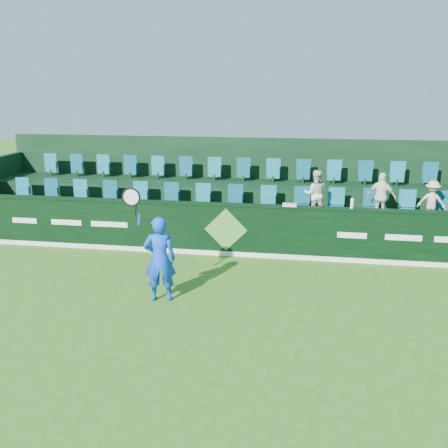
% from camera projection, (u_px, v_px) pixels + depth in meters
% --- Properties ---
extents(ground, '(60.00, 60.00, 0.00)m').
position_uv_depth(ground, '(192.00, 325.00, 9.06)').
color(ground, '#306618').
rests_on(ground, ground).
extents(sponsor_hoarding, '(16.00, 0.25, 1.35)m').
position_uv_depth(sponsor_hoarding, '(227.00, 229.00, 12.69)').
color(sponsor_hoarding, black).
rests_on(sponsor_hoarding, ground).
extents(stand_tier_front, '(16.00, 2.00, 0.80)m').
position_uv_depth(stand_tier_front, '(233.00, 228.00, 13.81)').
color(stand_tier_front, black).
rests_on(stand_tier_front, ground).
extents(stand_tier_back, '(16.00, 1.80, 1.30)m').
position_uv_depth(stand_tier_back, '(242.00, 204.00, 15.55)').
color(stand_tier_back, black).
rests_on(stand_tier_back, ground).
extents(stand_rear, '(16.00, 4.10, 2.60)m').
position_uv_depth(stand_rear, '(244.00, 183.00, 15.82)').
color(stand_rear, black).
rests_on(stand_rear, ground).
extents(seat_row_front, '(13.50, 0.50, 0.60)m').
position_uv_depth(seat_row_front, '(235.00, 200.00, 14.00)').
color(seat_row_front, '#156E84').
rests_on(seat_row_front, stand_tier_front).
extents(seat_row_back, '(13.50, 0.50, 0.60)m').
position_uv_depth(seat_row_back, '(243.00, 172.00, 15.58)').
color(seat_row_back, '#156E84').
rests_on(seat_row_back, stand_tier_back).
extents(tennis_player, '(1.07, 0.55, 2.35)m').
position_uv_depth(tennis_player, '(159.00, 258.00, 9.91)').
color(tennis_player, blue).
rests_on(tennis_player, ground).
extents(spectator_left, '(0.64, 0.51, 1.28)m').
position_uv_depth(spectator_left, '(315.00, 194.00, 13.21)').
color(spectator_left, silver).
rests_on(spectator_left, stand_tier_front).
extents(spectator_middle, '(0.79, 0.55, 1.25)m').
position_uv_depth(spectator_middle, '(381.00, 197.00, 12.94)').
color(spectator_middle, white).
rests_on(spectator_middle, stand_tier_front).
extents(spectator_right, '(0.79, 0.62, 1.08)m').
position_uv_depth(spectator_right, '(432.00, 202.00, 12.77)').
color(spectator_right, '#C9B08D').
rests_on(spectator_right, stand_tier_front).
extents(towel, '(0.34, 0.22, 0.05)m').
position_uv_depth(towel, '(290.00, 205.00, 12.26)').
color(towel, silver).
rests_on(towel, sponsor_hoarding).
extents(drinks_bottle, '(0.08, 0.08, 0.24)m').
position_uv_depth(drinks_bottle, '(352.00, 203.00, 12.00)').
color(drinks_bottle, white).
rests_on(drinks_bottle, sponsor_hoarding).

